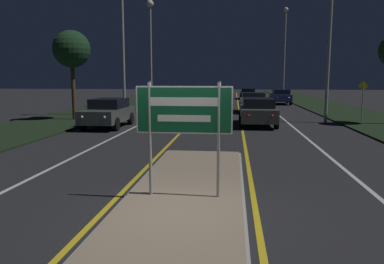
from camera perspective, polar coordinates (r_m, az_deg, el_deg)
name	(u,v)px	position (r m, az deg, el deg)	size (l,w,h in m)	color
ground_plane	(179,212)	(7.43, -1.96, -12.14)	(160.00, 160.00, 0.00)	#232326
median_island	(184,198)	(8.12, -1.19, -10.03)	(2.58, 10.02, 0.10)	#999993
verge_left	(92,112)	(28.99, -14.98, 2.90)	(5.00, 100.00, 0.08)	black
verge_right	(356,115)	(28.32, 23.77, 2.36)	(5.00, 100.00, 0.08)	black
centre_line_yellow_left	(204,109)	(32.10, 1.86, 3.60)	(0.12, 70.00, 0.01)	gold
centre_line_yellow_right	(239,109)	(32.00, 7.17, 3.52)	(0.12, 70.00, 0.01)	gold
lane_line_white_left	(173,108)	(32.42, -2.94, 3.64)	(0.12, 70.00, 0.01)	silver
lane_line_white_right	(272,109)	(32.16, 12.02, 3.43)	(0.12, 70.00, 0.01)	silver
edge_line_white_left	(139,108)	(33.04, -8.10, 3.65)	(0.10, 70.00, 0.01)	silver
edge_line_white_right	(308,109)	(32.59, 17.29, 3.30)	(0.10, 70.00, 0.01)	silver
highway_sign	(184,115)	(7.75, -1.23, 2.53)	(2.01, 0.07, 2.43)	#9E9E99
streetlight_left_near	(122,16)	(25.99, -10.57, 17.05)	(0.46, 0.46, 11.28)	#9E9E99
streetlight_left_far	(151,33)	(33.68, -6.34, 14.73)	(0.62, 0.62, 9.21)	#9E9E99
streetlight_right_near	(331,15)	(23.38, 20.38, 16.33)	(0.51, 0.51, 9.69)	#9E9E99
streetlight_right_far	(285,43)	(43.73, 13.96, 13.04)	(0.51, 0.51, 10.26)	#9E9E99
car_receding_0	(257,111)	(20.92, 9.95, 3.17)	(1.99, 4.73, 1.51)	#4C514C
car_receding_1	(253,102)	(28.88, 9.27, 4.55)	(2.00, 4.15, 1.50)	#B7B7BC
car_receding_2	(280,96)	(38.54, 13.32, 5.31)	(1.92, 4.21, 1.48)	navy
car_receding_3	(248,93)	(47.57, 8.51, 5.88)	(1.94, 4.78, 1.33)	black
car_approaching_0	(108,112)	(20.35, -12.64, 2.96)	(1.93, 4.28, 1.51)	#4C514C
car_approaching_1	(185,103)	(27.47, -1.13, 4.48)	(2.02, 4.65, 1.50)	navy
car_approaching_2	(168,95)	(40.12, -3.74, 5.64)	(2.01, 4.52, 1.49)	maroon
warning_sign	(363,97)	(24.12, 24.58, 4.88)	(0.60, 0.06, 2.35)	#9E9E99
roadside_palm_left	(72,50)	(24.05, -17.87, 11.84)	(2.22, 2.22, 5.34)	#4C3823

